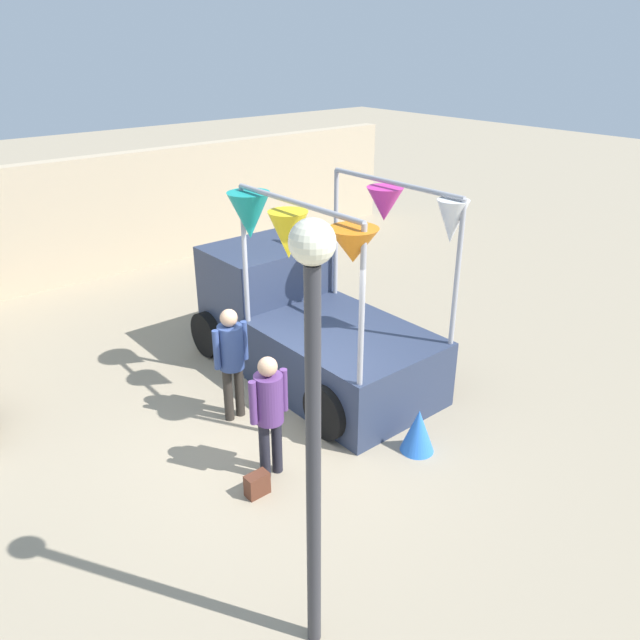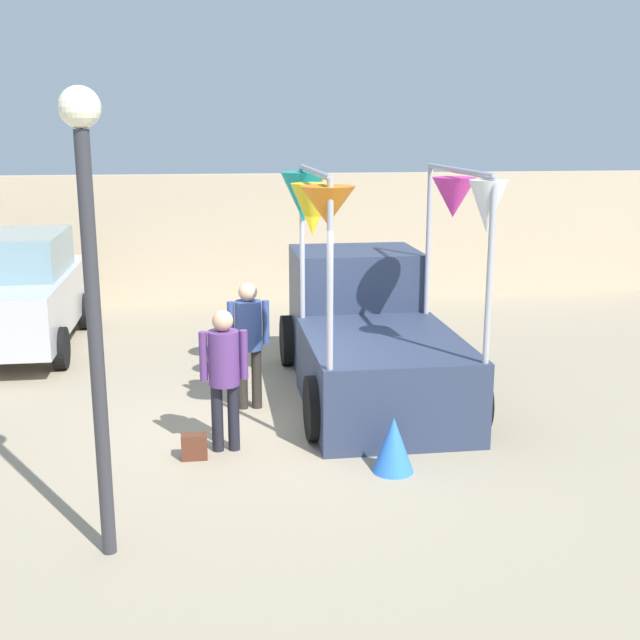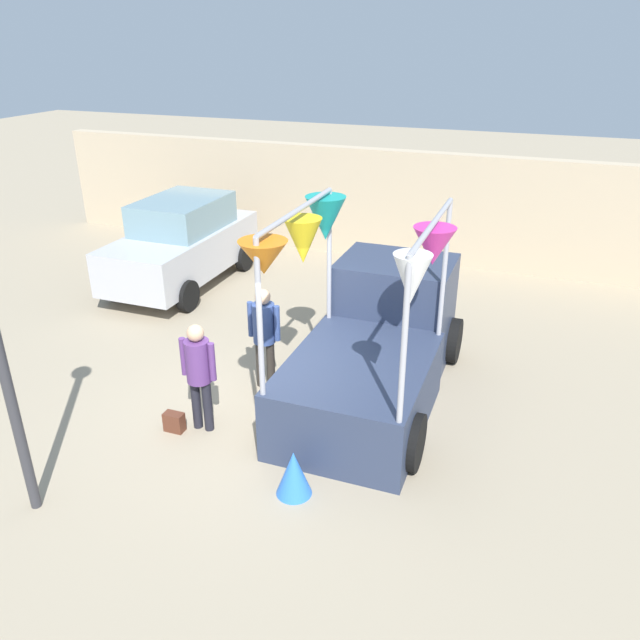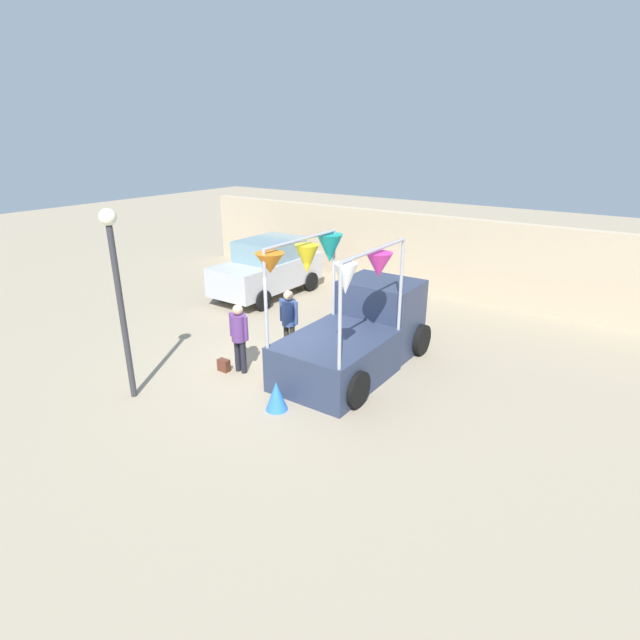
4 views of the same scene
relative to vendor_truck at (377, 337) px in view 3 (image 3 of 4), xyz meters
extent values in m
plane|color=gray|center=(-1.49, -1.30, -0.89)|extent=(60.00, 60.00, 0.00)
cube|color=#2D3851|center=(0.02, -1.01, -0.39)|extent=(1.90, 2.60, 1.00)
cube|color=#2D3851|center=(0.02, 0.99, 0.01)|extent=(1.80, 1.40, 1.80)
cube|color=#8CB2C6|center=(0.02, 0.99, 0.46)|extent=(1.76, 1.37, 0.60)
cylinder|color=black|center=(-0.93, 1.34, -0.51)|extent=(0.22, 0.76, 0.76)
cylinder|color=black|center=(0.97, 1.34, -0.51)|extent=(0.22, 0.76, 0.76)
cylinder|color=black|center=(-0.93, -1.71, -0.51)|extent=(0.22, 0.76, 0.76)
cylinder|color=black|center=(0.97, -1.71, -0.51)|extent=(0.22, 0.76, 0.76)
cylinder|color=#A5A5AD|center=(-0.85, 0.21, 1.12)|extent=(0.07, 0.07, 2.03)
cylinder|color=#A5A5AD|center=(0.89, 0.21, 1.12)|extent=(0.07, 0.07, 2.03)
cylinder|color=#A5A5AD|center=(-0.85, -2.23, 1.12)|extent=(0.07, 0.07, 2.03)
cylinder|color=#A5A5AD|center=(0.89, -2.23, 1.12)|extent=(0.07, 0.07, 2.03)
cylinder|color=#A5A5AD|center=(-0.85, -1.01, 2.14)|extent=(0.07, 2.44, 0.07)
cylinder|color=#A5A5AD|center=(0.89, -1.01, 2.14)|extent=(0.07, 2.44, 0.07)
cone|color=orange|center=(-0.85, -2.06, 1.85)|extent=(0.83, 0.83, 0.40)
cone|color=white|center=(0.89, -2.06, 1.81)|extent=(0.50, 0.50, 0.57)
cone|color=yellow|center=(-0.85, -0.84, 1.68)|extent=(0.59, 0.59, 0.62)
cone|color=#D83399|center=(0.89, -0.84, 1.81)|extent=(0.74, 0.74, 0.49)
cone|color=teal|center=(-0.85, 0.04, 1.76)|extent=(0.61, 0.61, 0.64)
cube|color=#B7B7BC|center=(-5.18, 2.83, -0.12)|extent=(1.70, 4.00, 0.90)
cube|color=#72939E|center=(-5.18, 2.98, 0.66)|extent=(1.50, 2.10, 0.66)
cylinder|color=black|center=(-6.03, 4.08, -0.57)|extent=(0.18, 0.64, 0.64)
cylinder|color=black|center=(-4.33, 4.08, -0.57)|extent=(0.18, 0.64, 0.64)
cylinder|color=black|center=(-6.03, 1.58, -0.57)|extent=(0.18, 0.64, 0.64)
cylinder|color=black|center=(-4.33, 1.58, -0.57)|extent=(0.18, 0.64, 0.64)
cylinder|color=black|center=(-2.06, -1.89, -0.50)|extent=(0.13, 0.13, 0.77)
cylinder|color=black|center=(-1.88, -1.89, -0.50)|extent=(0.13, 0.13, 0.77)
cylinder|color=#593372|center=(-1.97, -1.89, 0.19)|extent=(0.34, 0.34, 0.61)
sphere|color=tan|center=(-1.97, -1.89, 0.61)|extent=(0.23, 0.23, 0.23)
cylinder|color=#593372|center=(-2.19, -1.89, 0.22)|extent=(0.09, 0.09, 0.55)
cylinder|color=#593372|center=(-1.75, -1.89, 0.22)|extent=(0.09, 0.09, 0.55)
cylinder|color=#2D2823|center=(-1.72, -0.54, -0.50)|extent=(0.13, 0.13, 0.79)
cylinder|color=#2D2823|center=(-1.54, -0.54, -0.50)|extent=(0.13, 0.13, 0.79)
cylinder|color=#33477F|center=(-1.63, -0.54, 0.21)|extent=(0.34, 0.34, 0.62)
sphere|color=tan|center=(-1.63, -0.54, 0.64)|extent=(0.24, 0.24, 0.24)
cylinder|color=#33477F|center=(-1.85, -0.54, 0.24)|extent=(0.09, 0.09, 0.56)
cylinder|color=#33477F|center=(-1.41, -0.54, 0.24)|extent=(0.09, 0.09, 0.56)
cube|color=#592D1E|center=(-2.32, -2.09, -0.75)|extent=(0.28, 0.16, 0.28)
cylinder|color=#333338|center=(-3.02, -3.99, 0.87)|extent=(0.12, 0.12, 3.52)
cube|color=tan|center=(-1.49, 6.23, 0.41)|extent=(18.00, 0.36, 2.60)
cone|color=blue|center=(-0.25, -2.71, -0.59)|extent=(0.57, 0.57, 0.60)
camera|label=1|loc=(-5.49, -7.01, 4.02)|focal=35.00mm
camera|label=2|loc=(-2.11, -10.38, 2.65)|focal=45.00mm
camera|label=3|loc=(2.14, -8.22, 4.23)|focal=35.00mm
camera|label=4|loc=(5.36, -9.28, 4.23)|focal=28.00mm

